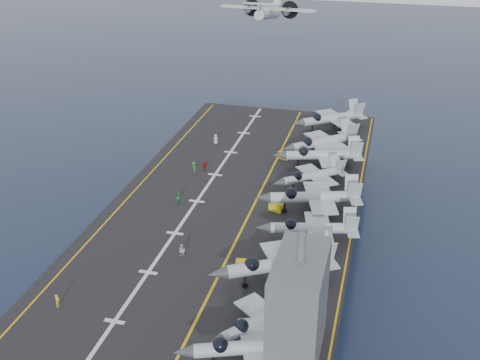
% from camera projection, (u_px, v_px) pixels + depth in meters
% --- Properties ---
extents(ground, '(500.00, 500.00, 0.00)m').
position_uv_depth(ground, '(234.00, 262.00, 97.99)').
color(ground, '#142135').
rests_on(ground, ground).
extents(hull, '(36.00, 90.00, 10.00)m').
position_uv_depth(hull, '(234.00, 236.00, 95.78)').
color(hull, '#56595E').
rests_on(hull, ground).
extents(flight_deck, '(38.00, 92.00, 0.40)m').
position_uv_depth(flight_deck, '(234.00, 207.00, 93.48)').
color(flight_deck, black).
rests_on(flight_deck, hull).
extents(foul_line, '(0.35, 90.00, 0.02)m').
position_uv_depth(foul_line, '(252.00, 208.00, 92.71)').
color(foul_line, gold).
rests_on(foul_line, flight_deck).
extents(landing_centerline, '(0.50, 90.00, 0.02)m').
position_uv_depth(landing_centerline, '(197.00, 201.00, 94.74)').
color(landing_centerline, silver).
rests_on(landing_centerline, flight_deck).
extents(deck_edge_port, '(0.25, 90.00, 0.02)m').
position_uv_depth(deck_edge_port, '(132.00, 193.00, 97.23)').
color(deck_edge_port, gold).
rests_on(deck_edge_port, flight_deck).
extents(deck_edge_stbd, '(0.25, 90.00, 0.02)m').
position_uv_depth(deck_edge_stbd, '(354.00, 221.00, 89.20)').
color(deck_edge_stbd, gold).
rests_on(deck_edge_stbd, flight_deck).
extents(island_superstructure, '(5.00, 10.00, 15.00)m').
position_uv_depth(island_superstructure, '(299.00, 297.00, 60.64)').
color(island_superstructure, '#56595E').
rests_on(island_superstructure, flight_deck).
extents(fighter_jet_0, '(16.45, 13.72, 4.88)m').
position_uv_depth(fighter_jet_0, '(251.00, 346.00, 61.53)').
color(fighter_jet_0, '#919AA1').
rests_on(fighter_jet_0, flight_deck).
extents(fighter_jet_1, '(15.04, 15.72, 4.56)m').
position_uv_depth(fighter_jet_1, '(263.00, 318.00, 65.73)').
color(fighter_jet_1, gray).
rests_on(fighter_jet_1, flight_deck).
extents(fighter_jet_2, '(19.32, 17.30, 5.60)m').
position_uv_depth(fighter_jet_2, '(280.00, 263.00, 74.37)').
color(fighter_jet_2, '#9298A0').
rests_on(fighter_jet_2, flight_deck).
extents(fighter_jet_3, '(15.88, 12.43, 4.88)m').
position_uv_depth(fighter_jet_3, '(313.00, 227.00, 82.86)').
color(fighter_jet_3, '#8B939A').
rests_on(fighter_jet_3, flight_deck).
extents(fighter_jet_4, '(18.36, 14.80, 5.54)m').
position_uv_depth(fighter_jet_4, '(314.00, 196.00, 90.42)').
color(fighter_jet_4, '#99A0A8').
rests_on(fighter_jet_4, flight_deck).
extents(fighter_jet_5, '(15.65, 15.05, 4.54)m').
position_uv_depth(fighter_jet_5, '(313.00, 175.00, 98.12)').
color(fighter_jet_5, '#959EA5').
rests_on(fighter_jet_5, flight_deck).
extents(fighter_jet_6, '(17.79, 14.33, 5.38)m').
position_uv_depth(fighter_jet_6, '(323.00, 154.00, 104.76)').
color(fighter_jet_6, gray).
rests_on(fighter_jet_6, flight_deck).
extents(fighter_jet_7, '(18.92, 18.45, 5.52)m').
position_uv_depth(fighter_jet_7, '(323.00, 141.00, 109.87)').
color(fighter_jet_7, gray).
rests_on(fighter_jet_7, flight_deck).
extents(fighter_jet_8, '(18.87, 17.82, 5.46)m').
position_uv_depth(fighter_jet_8, '(332.00, 117.00, 121.05)').
color(fighter_jet_8, '#979DA6').
rests_on(fighter_jet_8, flight_deck).
extents(tow_cart_a, '(2.13, 1.55, 1.18)m').
position_uv_depth(tow_cart_a, '(243.00, 265.00, 77.90)').
color(tow_cart_a, yellow).
rests_on(tow_cart_a, flight_deck).
extents(tow_cart_b, '(2.42, 1.98, 1.25)m').
position_uv_depth(tow_cart_b, '(277.00, 207.00, 91.88)').
color(tow_cart_b, yellow).
rests_on(tow_cart_b, flight_deck).
extents(tow_cart_c, '(2.44, 1.99, 1.26)m').
position_uv_depth(tow_cart_c, '(284.00, 155.00, 109.51)').
color(tow_cart_c, yellow).
rests_on(tow_cart_c, flight_deck).
extents(crew_1, '(0.74, 1.06, 1.70)m').
position_uv_depth(crew_1, '(57.00, 301.00, 70.75)').
color(crew_1, yellow).
rests_on(crew_1, flight_deck).
extents(crew_2, '(1.04, 1.26, 1.80)m').
position_uv_depth(crew_2, '(179.00, 198.00, 93.89)').
color(crew_2, '#268C33').
rests_on(crew_2, flight_deck).
extents(crew_3, '(1.31, 1.31, 1.85)m').
position_uv_depth(crew_3, '(194.00, 167.00, 104.10)').
color(crew_3, '#207D2A').
rests_on(crew_3, flight_deck).
extents(crew_4, '(1.30, 1.32, 1.85)m').
position_uv_depth(crew_4, '(205.00, 166.00, 104.54)').
color(crew_4, '#A8110F').
rests_on(crew_4, flight_deck).
extents(crew_5, '(1.28, 0.98, 1.91)m').
position_uv_depth(crew_5, '(216.00, 139.00, 115.48)').
color(crew_5, silver).
rests_on(crew_5, flight_deck).
extents(crew_7, '(1.33, 1.09, 1.91)m').
position_uv_depth(crew_7, '(182.00, 251.00, 80.19)').
color(crew_7, silver).
rests_on(crew_7, flight_deck).
extents(transport_plane, '(23.85, 17.04, 5.41)m').
position_uv_depth(transport_plane, '(268.00, 14.00, 141.45)').
color(transport_plane, white).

